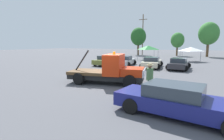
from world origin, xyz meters
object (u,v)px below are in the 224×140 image
object	(u,v)px
parked_car_silver	(125,61)
parked_car_charcoal	(179,64)
person_near_truck	(150,76)
parked_car_olive	(106,60)
tow_truck	(111,71)
canopy_tent_white	(191,49)
foreground_car	(179,101)
utility_pole	(143,34)
tree_left	(138,37)
tree_center	(209,34)
parked_car_cream	(152,62)
canopy_tent_green	(148,48)
tree_right	(177,40)

from	to	relation	value
parked_car_silver	parked_car_charcoal	bearing A→B (deg)	-98.52
person_near_truck	parked_car_olive	distance (m)	14.82
person_near_truck	parked_car_silver	world-z (taller)	person_near_truck
tow_truck	canopy_tent_white	distance (m)	21.63
foreground_car	person_near_truck	size ratio (longest dim) A/B	2.97
tow_truck	person_near_truck	distance (m)	3.74
canopy_tent_white	utility_pole	distance (m)	17.94
parked_car_charcoal	person_near_truck	bearing A→B (deg)	-179.77
person_near_truck	foreground_car	bearing A→B (deg)	100.63
person_near_truck	utility_pole	size ratio (longest dim) A/B	0.18
person_near_truck	tree_left	size ratio (longest dim) A/B	0.26
parked_car_olive	utility_pole	world-z (taller)	utility_pole
tree_center	tree_left	bearing A→B (deg)	-175.87
parked_car_cream	parked_car_olive	bearing A→B (deg)	87.66
canopy_tent_green	canopy_tent_white	distance (m)	7.21
person_near_truck	parked_car_silver	distance (m)	13.91
canopy_tent_white	tree_left	distance (m)	18.47
canopy_tent_green	tree_center	xyz separation A→B (m)	(9.80, 14.39, 2.98)
person_near_truck	parked_car_charcoal	distance (m)	11.81
utility_pole	parked_car_silver	bearing A→B (deg)	-77.84
tree_right	canopy_tent_green	bearing A→B (deg)	-102.07
canopy_tent_green	parked_car_silver	bearing A→B (deg)	-92.77
parked_car_silver	tree_left	xyz separation A→B (m)	(-6.06, 22.71, 4.19)
parked_car_charcoal	parked_car_cream	bearing A→B (deg)	89.60
person_near_truck	parked_car_olive	size ratio (longest dim) A/B	0.40
parked_car_olive	canopy_tent_green	bearing A→B (deg)	-14.20
foreground_car	tree_right	bearing A→B (deg)	103.87
foreground_car	parked_car_olive	xyz separation A→B (m)	(-11.33, 13.95, -0.00)
person_near_truck	parked_car_cream	distance (m)	12.28
parked_car_cream	person_near_truck	bearing A→B (deg)	-172.22
canopy_tent_green	tree_center	size ratio (longest dim) A/B	0.39
foreground_car	tree_left	bearing A→B (deg)	117.94
tree_left	tree_center	xyz separation A→B (m)	(16.32, 1.18, 0.42)
parked_car_silver	tree_center	bearing A→B (deg)	-29.03
person_near_truck	canopy_tent_white	bearing A→B (deg)	-118.94
tow_truck	parked_car_cream	distance (m)	10.38
parked_car_silver	parked_car_cream	world-z (taller)	same
tree_left	tree_center	world-z (taller)	tree_center
canopy_tent_green	tree_right	bearing A→B (deg)	77.93
foreground_car	parked_car_olive	bearing A→B (deg)	135.45
parked_car_charcoal	tree_center	xyz separation A→B (m)	(3.25, 24.23, 4.61)
parked_car_cream	tree_right	bearing A→B (deg)	-6.02
canopy_tent_green	utility_pole	world-z (taller)	utility_pole
tree_center	canopy_tent_green	bearing A→B (deg)	-124.26
canopy_tent_white	tree_right	bearing A→B (deg)	106.36
parked_car_charcoal	tree_right	bearing A→B (deg)	9.23
canopy_tent_white	utility_pole	bearing A→B (deg)	135.38
tree_right	tree_center	bearing A→B (deg)	-2.46
parked_car_olive	parked_car_charcoal	xyz separation A→B (m)	(9.63, 0.36, 0.00)
tree_right	utility_pole	distance (m)	8.78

